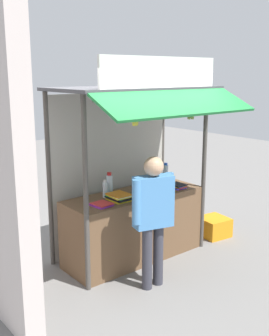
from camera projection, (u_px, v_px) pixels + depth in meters
name	position (u px, v px, depth m)	size (l,w,h in m)	color
ground_plane	(134.00, 256.00, 5.65)	(20.00, 20.00, 0.00)	slate
stall_counter	(134.00, 226.00, 5.55)	(1.93, 0.68, 0.89)	brown
stall_structure	(128.00, 140.00, 5.39)	(2.13, 1.58, 2.63)	#4C4742
water_bottle_far_left	(109.00, 185.00, 5.35)	(0.09, 0.09, 0.31)	silver
water_bottle_right	(105.00, 189.00, 5.28)	(0.06, 0.06, 0.23)	silver
water_bottle_front_left	(160.00, 175.00, 5.95)	(0.08, 0.08, 0.28)	silver
water_bottle_back_left	(166.00, 172.00, 6.08)	(0.08, 0.08, 0.27)	silver
magazine_stack_far_right	(177.00, 186.00, 5.73)	(0.19, 0.26, 0.06)	purple
magazine_stack_mid_right	(119.00, 197.00, 5.18)	(0.27, 0.32, 0.08)	yellow
magazine_stack_rear_center	(102.00, 204.00, 4.96)	(0.23, 0.26, 0.03)	purple
banana_bunch_inner_left	(135.00, 120.00, 4.67)	(0.08, 0.08, 0.29)	#332D23
banana_bunch_inner_right	(191.00, 113.00, 5.23)	(0.12, 0.12, 0.28)	#332D23
vendor_person	(153.00, 210.00, 4.67)	(0.59, 0.30, 1.56)	#383842
plastic_crate	(214.00, 227.00, 6.35)	(0.41, 0.41, 0.29)	orange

